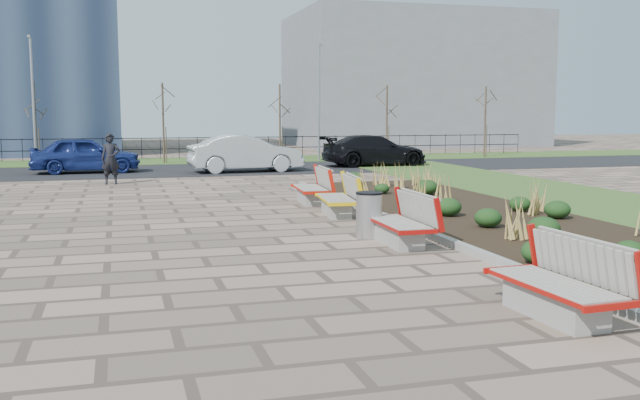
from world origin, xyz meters
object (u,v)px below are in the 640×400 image
object	(u,v)px
bench_b	(398,220)
litter_bin	(369,215)
bench_d	(310,186)
lamp_west	(33,102)
lamp_east	(319,103)
pedestrian	(111,159)
car_silver	(245,153)
bench_c	(336,196)
bench_a	(555,280)
car_black	(375,150)
car_blue	(86,155)

from	to	relation	value
bench_b	litter_bin	world-z (taller)	bench_b
bench_b	bench_d	xyz separation A→B (m)	(0.00, 6.65, 0.00)
litter_bin	lamp_west	size ratio (longest dim) A/B	0.16
lamp_west	lamp_east	distance (m)	14.00
pedestrian	lamp_east	xyz separation A→B (m)	(10.51, 9.52, 2.12)
litter_bin	pedestrian	size ratio (longest dim) A/B	0.51
pedestrian	car_silver	bearing A→B (deg)	40.68
bench_b	bench_c	distance (m)	4.12
lamp_west	litter_bin	bearing A→B (deg)	-68.75
car_silver	bench_d	bearing A→B (deg)	175.80
bench_a	bench_b	xyz separation A→B (m)	(0.00, 5.23, 0.00)
bench_d	car_black	xyz separation A→B (m)	(6.63, 12.67, 0.26)
lamp_west	lamp_east	size ratio (longest dim) A/B	1.00
lamp_east	car_black	bearing A→B (deg)	-67.97
bench_c	litter_bin	world-z (taller)	bench_c
bench_d	lamp_east	xyz separation A→B (m)	(5.00, 16.69, 2.54)
bench_d	lamp_west	world-z (taller)	lamp_west
bench_a	bench_d	distance (m)	11.88
car_blue	car_silver	world-z (taller)	car_silver
car_silver	lamp_west	bearing A→B (deg)	53.86
bench_d	pedestrian	bearing A→B (deg)	131.87
pedestrian	car_silver	xyz separation A→B (m)	(5.57, 3.80, -0.10)
car_silver	car_black	xyz separation A→B (m)	(6.57, 1.69, -0.06)
car_black	lamp_west	world-z (taller)	lamp_west
car_blue	lamp_west	xyz separation A→B (m)	(-2.43, 4.34, 2.25)
car_blue	lamp_east	size ratio (longest dim) A/B	0.75
bench_d	bench_b	bearing A→B (deg)	-85.64
lamp_west	bench_d	bearing A→B (deg)	-61.67
pedestrian	car_silver	distance (m)	6.74
bench_b	lamp_east	xyz separation A→B (m)	(5.00, 23.35, 2.54)
pedestrian	lamp_west	bearing A→B (deg)	116.52
bench_a	litter_bin	bearing A→B (deg)	89.73
bench_a	lamp_east	bearing A→B (deg)	77.24
bench_a	car_black	size ratio (longest dim) A/B	0.41
bench_a	lamp_west	world-z (taller)	lamp_west
car_blue	lamp_west	bearing A→B (deg)	27.23
car_silver	car_blue	bearing A→B (deg)	74.35
litter_bin	lamp_west	world-z (taller)	lamp_west
lamp_east	car_silver	bearing A→B (deg)	-130.82
bench_c	bench_d	world-z (taller)	same
litter_bin	lamp_east	size ratio (longest dim) A/B	0.16
bench_c	car_blue	world-z (taller)	car_blue
litter_bin	lamp_west	xyz separation A→B (m)	(-8.73, 22.43, 2.57)
bench_b	car_black	size ratio (longest dim) A/B	0.41
bench_a	litter_bin	distance (m)	6.15
bench_b	bench_d	size ratio (longest dim) A/B	1.00
car_black	lamp_west	bearing A→B (deg)	73.84
bench_a	car_blue	distance (m)	25.11
bench_a	bench_c	size ratio (longest dim) A/B	1.00
bench_c	lamp_east	distance (m)	20.02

